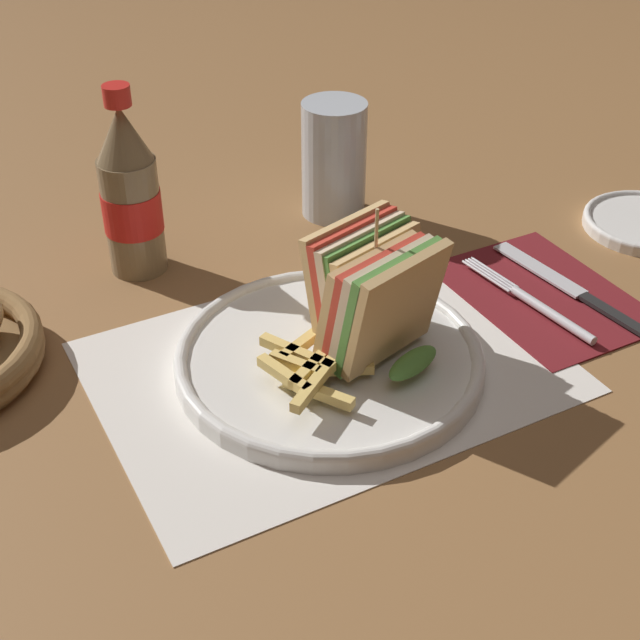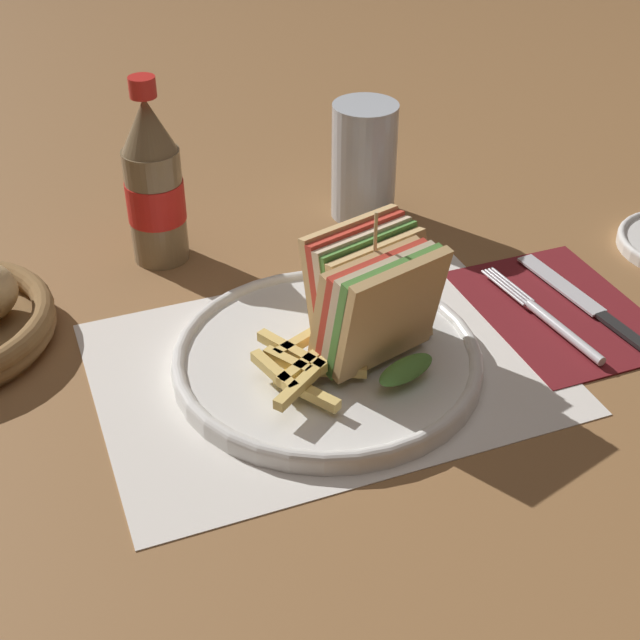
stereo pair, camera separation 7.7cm
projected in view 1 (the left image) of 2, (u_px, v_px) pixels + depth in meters
ground_plane at (307, 374)px, 0.78m from camera, size 4.00×4.00×0.00m
placemat at (329, 369)px, 0.78m from camera, size 0.39×0.29×0.00m
plate_main at (331, 360)px, 0.78m from camera, size 0.27×0.27×0.02m
club_sandwich at (375, 298)px, 0.75m from camera, size 0.12×0.13×0.14m
fries_pile at (309, 369)px, 0.73m from camera, size 0.09×0.11×0.02m
napkin at (546, 296)px, 0.87m from camera, size 0.15×0.20×0.00m
fork at (539, 306)px, 0.85m from camera, size 0.03×0.17×0.01m
knife at (569, 287)px, 0.88m from camera, size 0.03×0.19×0.00m
coke_bottle_near at (130, 195)px, 0.87m from camera, size 0.06×0.06×0.19m
glass_near at (334, 160)px, 0.98m from camera, size 0.07×0.07×0.13m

